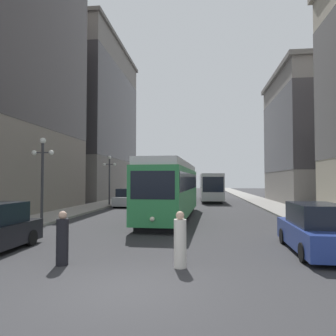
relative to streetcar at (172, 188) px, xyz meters
The scene contains 13 objects.
ground_plane 14.79m from the streetcar, 88.76° to the right, with size 200.00×200.00×0.00m, color #303033.
sidewalk_left 26.86m from the streetcar, 108.76° to the left, with size 3.26×120.00×0.15m, color gray.
sidewalk_right 27.07m from the streetcar, 69.96° to the left, with size 3.26×120.00×0.15m, color gray.
streetcar is the anchor object (origin of this frame).
transit_bus 19.69m from the streetcar, 80.76° to the left, with size 2.88×12.96×3.45m.
parked_car_left_mid 11.17m from the streetcar, 120.83° to the left, with size 2.10×4.86×1.82m.
parked_car_right_far 11.85m from the streetcar, 57.58° to the right, with size 2.02×5.01×1.82m.
pedestrian_crossing_near 12.61m from the streetcar, 83.27° to the right, with size 0.39×0.39×1.73m.
pedestrian_crossing_far 12.84m from the streetcar, 100.20° to the right, with size 0.38×0.38×1.70m.
lamp_post_left_near 8.64m from the streetcar, 152.94° to the right, with size 1.41×0.36×5.14m.
lamp_post_left_far 12.71m from the streetcar, 126.92° to the left, with size 1.41×0.36×5.11m.
building_left_corner 31.42m from the streetcar, 123.70° to the left, with size 13.15×22.40×23.56m.
building_right_corner 23.86m from the streetcar, 45.37° to the left, with size 11.37×14.92×15.38m.
Camera 1 is at (1.85, -7.57, 2.68)m, focal length 33.78 mm.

